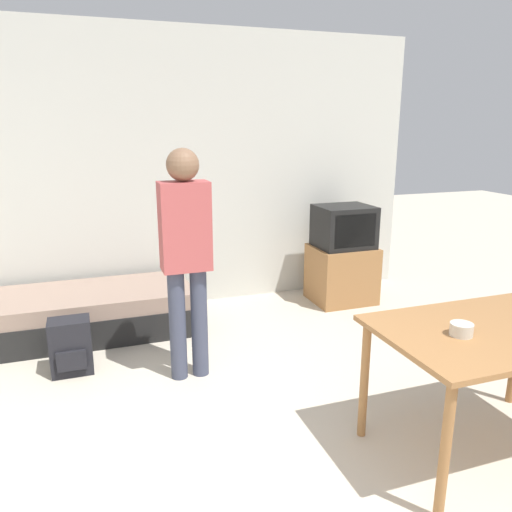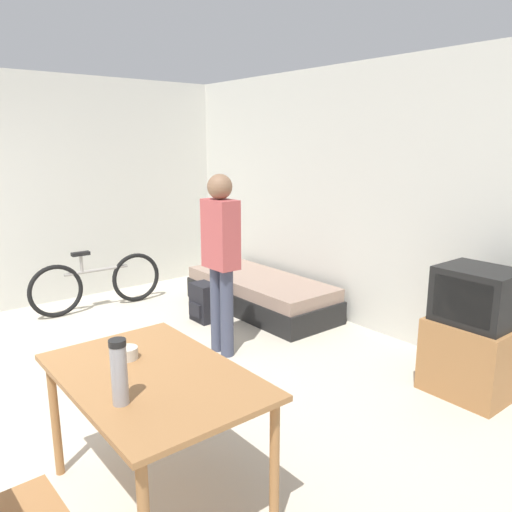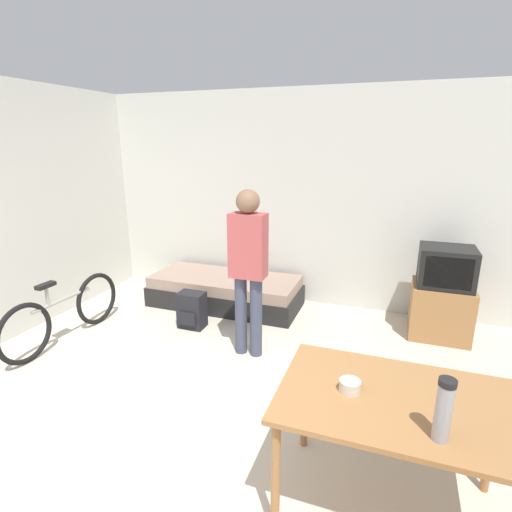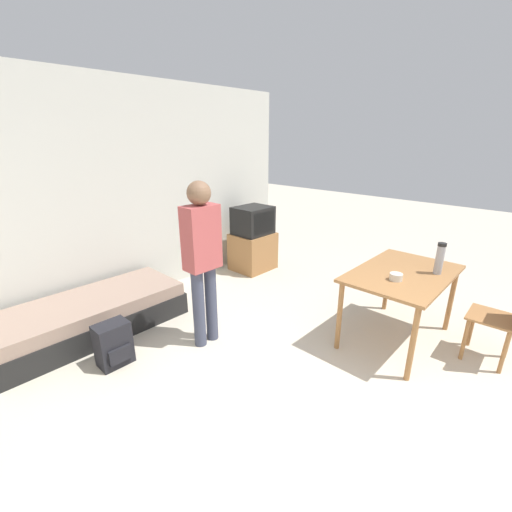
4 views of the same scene
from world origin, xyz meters
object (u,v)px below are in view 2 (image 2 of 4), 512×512
object	(u,v)px
tv	(473,335)
backpack	(204,303)
bicycle	(97,283)
person_standing	(221,252)
thermos_flask	(119,369)
dining_table	(153,389)
daybed	(260,293)
mate_bowl	(127,353)

from	to	relation	value
tv	backpack	size ratio (longest dim) A/B	2.40
tv	bicycle	distance (m)	4.06
tv	person_standing	size ratio (longest dim) A/B	0.61
bicycle	thermos_flask	distance (m)	3.78
dining_table	person_standing	xyz separation A→B (m)	(-1.39, 1.41, 0.30)
tv	thermos_flask	world-z (taller)	thermos_flask
person_standing	tv	bearing A→B (deg)	30.32
daybed	dining_table	bearing A→B (deg)	-49.40
daybed	tv	distance (m)	2.58
mate_bowl	person_standing	bearing A→B (deg)	128.48
dining_table	thermos_flask	distance (m)	0.41
dining_table	mate_bowl	world-z (taller)	mate_bowl
daybed	backpack	world-z (taller)	backpack
dining_table	mate_bowl	bearing A→B (deg)	-174.81
daybed	bicycle	size ratio (longest dim) A/B	1.24
bicycle	mate_bowl	world-z (taller)	mate_bowl
person_standing	thermos_flask	distance (m)	2.29
daybed	mate_bowl	bearing A→B (deg)	-53.16
tv	person_standing	world-z (taller)	person_standing
thermos_flask	tv	bearing A→B (deg)	84.55
daybed	bicycle	distance (m)	1.91
thermos_flask	backpack	distance (m)	3.20
dining_table	tv	bearing A→B (deg)	79.80
tv	mate_bowl	distance (m)	2.62
mate_bowl	backpack	distance (m)	2.70
backpack	person_standing	bearing A→B (deg)	-22.05
daybed	backpack	bearing A→B (deg)	-97.52
tv	bicycle	world-z (taller)	tv
dining_table	backpack	distance (m)	2.85
dining_table	mate_bowl	xyz separation A→B (m)	(-0.25, -0.02, 0.12)
person_standing	backpack	distance (m)	1.17
daybed	tv	world-z (taller)	tv
bicycle	thermos_flask	size ratio (longest dim) A/B	4.96
bicycle	mate_bowl	bearing A→B (deg)	-18.35
dining_table	daybed	bearing A→B (deg)	130.60
daybed	backpack	xyz separation A→B (m)	(-0.10, -0.73, 0.02)
thermos_flask	backpack	xyz separation A→B (m)	(-2.40, 2.00, -0.72)
person_standing	dining_table	bearing A→B (deg)	-45.43
thermos_flask	mate_bowl	bearing A→B (deg)	151.86
mate_bowl	tv	bearing A→B (deg)	74.47
person_standing	backpack	xyz separation A→B (m)	(-0.82, 0.33, -0.76)
dining_table	bicycle	distance (m)	3.50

